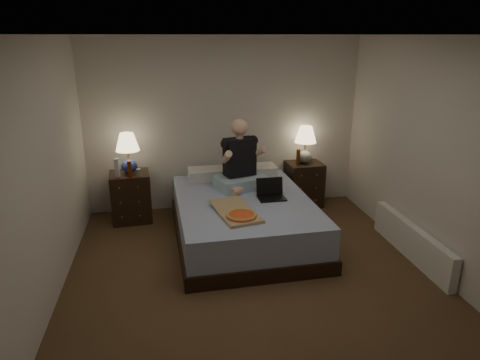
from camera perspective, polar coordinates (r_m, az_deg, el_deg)
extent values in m
cube|color=brown|center=(4.70, 1.95, -13.40)|extent=(4.00, 4.50, 0.00)
cube|color=white|center=(3.98, 2.36, 18.74)|extent=(4.00, 4.50, 0.00)
cube|color=beige|center=(6.32, -2.13, 7.31)|extent=(4.00, 0.00, 2.50)
cube|color=beige|center=(2.23, 14.73, -16.05)|extent=(4.00, 0.00, 2.50)
cube|color=beige|center=(4.25, -25.29, -0.21)|extent=(0.00, 4.50, 2.50)
cube|color=beige|center=(4.98, 25.31, 2.37)|extent=(0.00, 4.50, 2.50)
cube|color=#5773AE|center=(5.49, 0.48, -5.18)|extent=(1.71, 2.24, 0.55)
cube|color=black|center=(6.21, -14.32, -2.17)|extent=(0.57, 0.52, 0.69)
cube|color=black|center=(6.64, 8.45, -0.50)|extent=(0.54, 0.50, 0.67)
cylinder|color=silver|center=(5.95, -16.07, 1.58)|extent=(0.07, 0.07, 0.25)
cylinder|color=#9E9E9A|center=(5.93, -13.37, 0.99)|extent=(0.07, 0.07, 0.10)
cylinder|color=#62210E|center=(5.88, -14.51, 1.42)|extent=(0.06, 0.06, 0.23)
cylinder|color=#4F280B|center=(6.42, 7.77, 3.09)|extent=(0.06, 0.06, 0.23)
cube|color=white|center=(5.46, 21.89, -7.62)|extent=(0.10, 1.60, 0.40)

